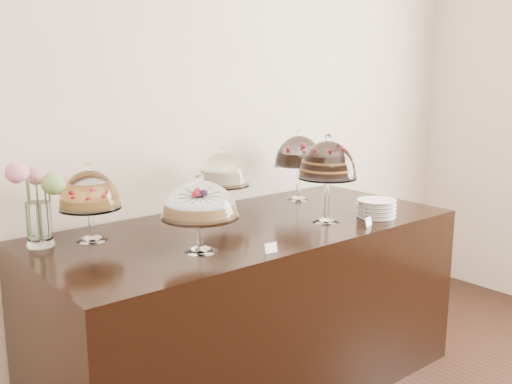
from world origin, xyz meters
TOP-DOWN VIEW (x-y plane):
  - wall_back at (0.00, 3.00)m, footprint 5.00×0.04m
  - display_counter at (0.15, 2.45)m, footprint 2.20×1.00m
  - cake_stand_sugar_sponge at (-0.30, 2.24)m, footprint 0.34×0.34m
  - cake_stand_choco_layer at (0.50, 2.24)m, footprint 0.31×0.31m
  - cake_stand_cheesecake at (0.20, 2.74)m, footprint 0.29×0.29m
  - cake_stand_dark_choco at (0.76, 2.72)m, footprint 0.30×0.30m
  - cake_stand_fruit_tart at (-0.59, 2.70)m, footprint 0.29×0.29m
  - flower_vase at (-0.80, 2.75)m, footprint 0.31×0.26m
  - plate_stack at (0.78, 2.14)m, footprint 0.20×0.20m
  - price_card_left at (-0.07, 2.02)m, footprint 0.06×0.02m
  - price_card_right at (0.60, 2.05)m, footprint 0.06×0.03m

SIDE VIEW (x-z plane):
  - display_counter at x=0.15m, z-range 0.00..0.90m
  - price_card_left at x=-0.07m, z-range 0.90..0.94m
  - price_card_right at x=0.60m, z-range 0.90..0.94m
  - plate_stack at x=0.78m, z-range 0.90..0.99m
  - cake_stand_sugar_sponge at x=-0.30m, z-range 0.94..1.29m
  - flower_vase at x=-0.80m, z-range 0.92..1.32m
  - cake_stand_fruit_tart at x=-0.59m, z-range 0.94..1.31m
  - cake_stand_cheesecake at x=0.20m, z-range 0.94..1.32m
  - cake_stand_dark_choco at x=0.76m, z-range 0.97..1.40m
  - cake_stand_choco_layer at x=0.50m, z-range 0.98..1.44m
  - wall_back at x=0.00m, z-range 0.00..3.00m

